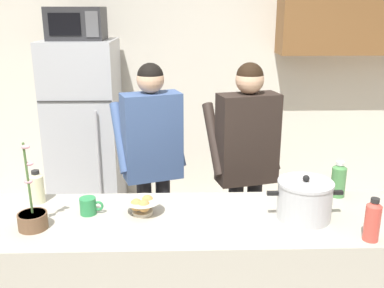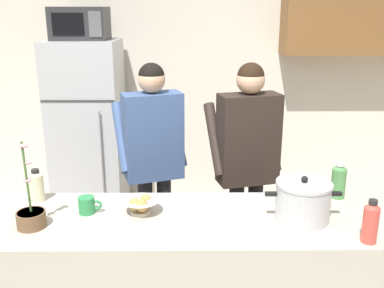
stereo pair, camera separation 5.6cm
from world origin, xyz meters
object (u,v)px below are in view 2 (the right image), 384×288
Objects in this scene: coffee_mug at (87,205)px; bottle_far_corner at (371,222)px; bottle_near_edge at (37,186)px; microwave at (80,23)px; bottle_mid_counter at (339,181)px; bread_bowl at (141,205)px; person_by_sink at (247,151)px; potted_orchid at (31,216)px; refrigerator at (89,134)px; person_near_pot at (153,148)px; cooking_pot at (303,201)px.

coffee_mug is 1.48m from bottle_far_corner.
bottle_far_corner reaches higher than bottle_near_edge.
coffee_mug is at bearing -77.71° from microwave.
microwave reaches higher than bottle_mid_counter.
coffee_mug is at bearing 177.85° from bread_bowl.
bottle_far_corner is at bearing -15.42° from bottle_near_edge.
bottle_near_edge is (-1.31, -0.58, -0.02)m from person_by_sink.
bottle_near_edge is at bearing -178.68° from bottle_mid_counter.
microwave reaches higher than bread_bowl.
coffee_mug is 0.37m from bottle_near_edge.
bread_bowl is 0.57m from potted_orchid.
potted_orchid is (0.13, -1.95, 0.11)m from refrigerator.
refrigerator is 1.17m from person_near_pot.
person_near_pot is at bearing 61.04° from potted_orchid.
microwave is at bearing -89.93° from refrigerator.
cooking_pot is at bearing -135.07° from bottle_mid_counter.
bread_bowl is at bearing -68.96° from microwave.
bottle_near_edge is at bearing 153.81° from coffee_mug.
bottle_far_corner is (1.14, -1.17, -0.00)m from person_near_pot.
potted_orchid is (-0.55, -0.15, 0.01)m from bread_bowl.
refrigerator reaches higher than bottle_near_edge.
bottle_near_edge is 0.33m from potted_orchid.
potted_orchid is at bearing -164.94° from bread_bowl.
microwave reaches higher than bottle_near_edge.
bread_bowl is 0.94× the size of bottle_far_corner.
person_by_sink is at bearing 47.73° from bread_bowl.
refrigerator is 1.95m from potted_orchid.
cooking_pot is at bearing -3.99° from coffee_mug.
person_by_sink reaches higher than bottle_far_corner.
person_by_sink reaches higher than bottle_near_edge.
refrigerator is at bearing 130.83° from bottle_far_corner.
coffee_mug is 0.59× the size of bottle_far_corner.
microwave is 2.40× the size of bottle_near_edge.
bottle_far_corner is (0.46, -1.07, -0.01)m from person_by_sink.
bread_bowl is (0.30, -0.01, 0.00)m from coffee_mug.
person_by_sink is at bearing 103.16° from cooking_pot.
cooking_pot reaches higher than bread_bowl.
person_by_sink reaches higher than cooking_pot.
cooking_pot reaches higher than bottle_mid_counter.
refrigerator is 1.92m from bread_bowl.
potted_orchid is at bearing -176.87° from cooking_pot.
bread_bowl reaches higher than coffee_mug.
person_by_sink reaches higher than bread_bowl.
coffee_mug is at bearing -142.97° from person_by_sink.
refrigerator reaches higher than potted_orchid.
cooking_pot is 1.95× the size of bread_bowl.
coffee_mug is 0.30m from bread_bowl.
person_near_pot is at bearing -53.84° from refrigerator.
person_near_pot is at bearing 134.15° from bottle_far_corner.
bottle_mid_counter is at bearing 11.94° from potted_orchid.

